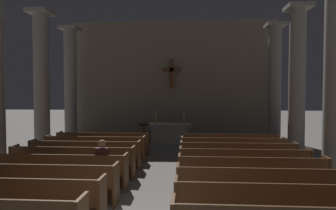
# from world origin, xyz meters

# --- Properties ---
(pew_left_row_2) EXTENTS (3.71, 0.50, 0.95)m
(pew_left_row_2) POSITION_xyz_m (-2.52, 1.03, 0.48)
(pew_left_row_2) COLOR brown
(pew_left_row_2) RESTS_ON ground
(pew_left_row_3) EXTENTS (3.71, 0.50, 0.95)m
(pew_left_row_3) POSITION_xyz_m (-2.52, 2.10, 0.48)
(pew_left_row_3) COLOR brown
(pew_left_row_3) RESTS_ON ground
(pew_left_row_4) EXTENTS (3.71, 0.50, 0.95)m
(pew_left_row_4) POSITION_xyz_m (-2.52, 3.17, 0.48)
(pew_left_row_4) COLOR brown
(pew_left_row_4) RESTS_ON ground
(pew_left_row_5) EXTENTS (3.71, 0.50, 0.95)m
(pew_left_row_5) POSITION_xyz_m (-2.52, 4.24, 0.48)
(pew_left_row_5) COLOR brown
(pew_left_row_5) RESTS_ON ground
(pew_left_row_6) EXTENTS (3.71, 0.50, 0.95)m
(pew_left_row_6) POSITION_xyz_m (-2.52, 5.31, 0.48)
(pew_left_row_6) COLOR brown
(pew_left_row_6) RESTS_ON ground
(pew_left_row_7) EXTENTS (3.71, 0.50, 0.95)m
(pew_left_row_7) POSITION_xyz_m (-2.52, 6.38, 0.48)
(pew_left_row_7) COLOR brown
(pew_left_row_7) RESTS_ON ground
(pew_left_row_8) EXTENTS (3.71, 0.50, 0.95)m
(pew_left_row_8) POSITION_xyz_m (-2.52, 7.45, 0.48)
(pew_left_row_8) COLOR brown
(pew_left_row_8) RESTS_ON ground
(pew_right_row_2) EXTENTS (3.71, 0.50, 0.95)m
(pew_right_row_2) POSITION_xyz_m (2.52, 1.03, 0.48)
(pew_right_row_2) COLOR brown
(pew_right_row_2) RESTS_ON ground
(pew_right_row_3) EXTENTS (3.71, 0.50, 0.95)m
(pew_right_row_3) POSITION_xyz_m (2.52, 2.10, 0.48)
(pew_right_row_3) COLOR brown
(pew_right_row_3) RESTS_ON ground
(pew_right_row_4) EXTENTS (3.71, 0.50, 0.95)m
(pew_right_row_4) POSITION_xyz_m (2.52, 3.17, 0.48)
(pew_right_row_4) COLOR brown
(pew_right_row_4) RESTS_ON ground
(pew_right_row_5) EXTENTS (3.71, 0.50, 0.95)m
(pew_right_row_5) POSITION_xyz_m (2.52, 4.24, 0.48)
(pew_right_row_5) COLOR brown
(pew_right_row_5) RESTS_ON ground
(pew_right_row_6) EXTENTS (3.71, 0.50, 0.95)m
(pew_right_row_6) POSITION_xyz_m (2.52, 5.31, 0.48)
(pew_right_row_6) COLOR brown
(pew_right_row_6) RESTS_ON ground
(pew_right_row_7) EXTENTS (3.71, 0.50, 0.95)m
(pew_right_row_7) POSITION_xyz_m (2.52, 6.38, 0.48)
(pew_right_row_7) COLOR brown
(pew_right_row_7) RESTS_ON ground
(pew_right_row_8) EXTENTS (3.71, 0.50, 0.95)m
(pew_right_row_8) POSITION_xyz_m (2.52, 7.45, 0.48)
(pew_right_row_8) COLOR brown
(pew_right_row_8) RESTS_ON ground
(column_right_second) EXTENTS (0.94, 0.94, 5.95)m
(column_right_second) POSITION_xyz_m (5.18, 4.60, 2.89)
(column_right_second) COLOR gray
(column_right_second) RESTS_ON ground
(column_left_third) EXTENTS (0.94, 0.94, 5.95)m
(column_left_third) POSITION_xyz_m (-5.18, 7.67, 2.89)
(column_left_third) COLOR gray
(column_left_third) RESTS_ON ground
(column_right_third) EXTENTS (0.94, 0.94, 5.95)m
(column_right_third) POSITION_xyz_m (5.18, 7.67, 2.89)
(column_right_third) COLOR gray
(column_right_third) RESTS_ON ground
(column_left_fourth) EXTENTS (0.94, 0.94, 5.95)m
(column_left_fourth) POSITION_xyz_m (-5.18, 10.74, 2.89)
(column_left_fourth) COLOR gray
(column_left_fourth) RESTS_ON ground
(column_right_fourth) EXTENTS (0.94, 0.94, 5.95)m
(column_right_fourth) POSITION_xyz_m (5.18, 10.74, 2.89)
(column_right_fourth) COLOR gray
(column_right_fourth) RESTS_ON ground
(altar) EXTENTS (2.20, 0.90, 1.01)m
(altar) POSITION_xyz_m (0.00, 10.48, 0.53)
(altar) COLOR #A8A399
(altar) RESTS_ON ground
(candlestick_left) EXTENTS (0.16, 0.16, 0.63)m
(candlestick_left) POSITION_xyz_m (-0.70, 10.48, 1.21)
(candlestick_left) COLOR #B79338
(candlestick_left) RESTS_ON altar
(candlestick_right) EXTENTS (0.16, 0.16, 0.63)m
(candlestick_right) POSITION_xyz_m (0.70, 10.48, 1.21)
(candlestick_right) COLOR #B79338
(candlestick_right) RESTS_ON altar
(apse_with_cross) EXTENTS (11.36, 0.44, 6.49)m
(apse_with_cross) POSITION_xyz_m (0.00, 12.27, 3.24)
(apse_with_cross) COLOR gray
(apse_with_cross) RESTS_ON ground
(lectern) EXTENTS (0.44, 0.36, 1.15)m
(lectern) POSITION_xyz_m (-1.13, 9.28, 0.55)
(lectern) COLOR brown
(lectern) RESTS_ON ground
(lone_worshipper) EXTENTS (0.32, 0.43, 1.32)m
(lone_worshipper) POSITION_xyz_m (-1.30, 3.21, 0.69)
(lone_worshipper) COLOR #26262B
(lone_worshipper) RESTS_ON ground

